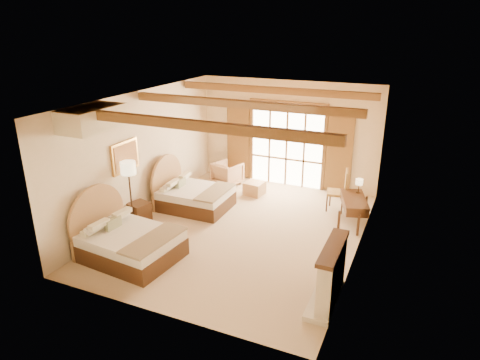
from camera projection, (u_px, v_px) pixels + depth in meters
The scene contains 19 objects.
floor at pixel (241, 230), 10.45m from camera, with size 7.00×7.00×0.00m, color #CAB18B.
wall_back at pixel (288, 134), 12.90m from camera, with size 5.50×5.50×0.00m, color beige.
wall_left at pixel (143, 154), 10.93m from camera, with size 7.00×7.00×0.00m, color beige.
wall_right at pixel (363, 185), 8.85m from camera, with size 7.00×7.00×0.00m, color beige.
ceiling at pixel (241, 99), 9.34m from camera, with size 7.00×7.00×0.00m, color #BC743D.
ceiling_beams at pixel (241, 104), 9.38m from camera, with size 5.39×4.60×0.18m, color brown, non-canonical shape.
french_doors at pixel (287, 146), 12.97m from camera, with size 3.95×0.08×2.60m.
fireplace at pixel (330, 278), 7.57m from camera, with size 0.46×1.40×1.16m.
painting at pixel (125, 157), 10.22m from camera, with size 0.06×0.95×0.75m.
canopy_valance at pixel (93, 118), 8.62m from camera, with size 0.70×1.40×0.45m, color beige.
bed_near at pixel (125, 240), 9.14m from camera, with size 2.11×1.67×1.30m.
bed_far at pixel (190, 194), 11.62m from camera, with size 1.86×1.46×1.22m.
nightstand at pixel (139, 213), 10.72m from camera, with size 0.45×0.45×0.54m, color #402414.
floor_lamp at pixel (128, 172), 10.09m from camera, with size 0.36×0.36×1.70m.
armchair at pixel (227, 174), 13.25m from camera, with size 0.76×0.79×0.72m, color tan.
ottoman at pixel (254, 188), 12.54m from camera, with size 0.52×0.52×0.38m, color #A37E43.
desk at pixel (353, 210), 10.65m from camera, with size 0.91×1.39×0.69m.
desk_chair at pixel (337, 198), 11.42m from camera, with size 0.59×0.59×1.14m.
desk_lamp at pixel (359, 182), 10.79m from camera, with size 0.18×0.18×0.37m.
Camera 1 is at (3.76, -8.59, 4.78)m, focal length 32.00 mm.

